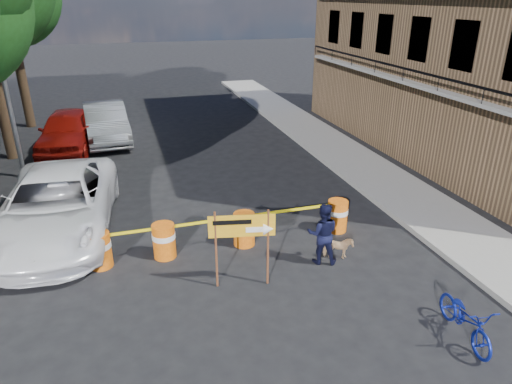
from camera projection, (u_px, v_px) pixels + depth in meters
ground at (258, 304)px, 9.77m from camera, size 120.00×120.00×0.00m
sidewalk_east at (373, 174)px, 16.64m from camera, size 2.40×40.00×0.15m
streetlamp at (0, 52)px, 14.83m from camera, size 1.25×0.18×8.00m
barrel_far_left at (99, 249)px, 10.97m from camera, size 0.58×0.58×0.90m
barrel_mid_left at (164, 240)px, 11.38m from camera, size 0.58×0.58×0.90m
barrel_mid_right at (244, 228)px, 11.94m from camera, size 0.58×0.58×0.90m
barrel_far_right at (337, 215)px, 12.66m from camera, size 0.58×0.58×0.90m
detour_sign at (251, 231)px, 9.91m from camera, size 1.44×0.44×1.88m
pedestrian at (322, 234)px, 11.03m from camera, size 0.93×0.83×1.57m
bicycle at (470, 301)px, 8.51m from camera, size 0.70×0.96×1.69m
dog at (338, 248)px, 11.34m from camera, size 0.78×0.53×0.61m
suv_white at (57, 205)px, 12.37m from camera, size 3.27×6.35×1.71m
sedan_red at (68, 130)px, 19.20m from camera, size 2.57×5.13×1.68m
sedan_silver at (106, 122)px, 20.45m from camera, size 2.14×5.12×1.65m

